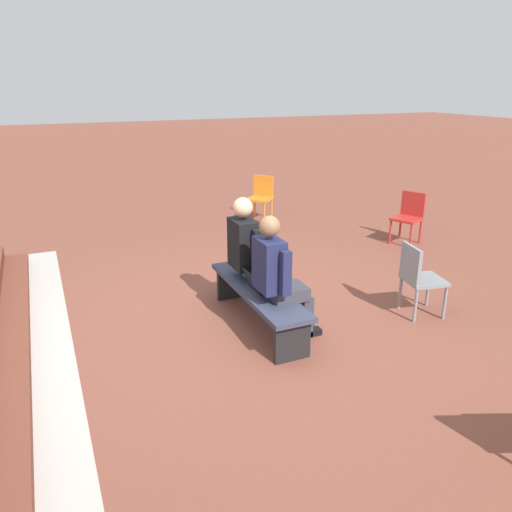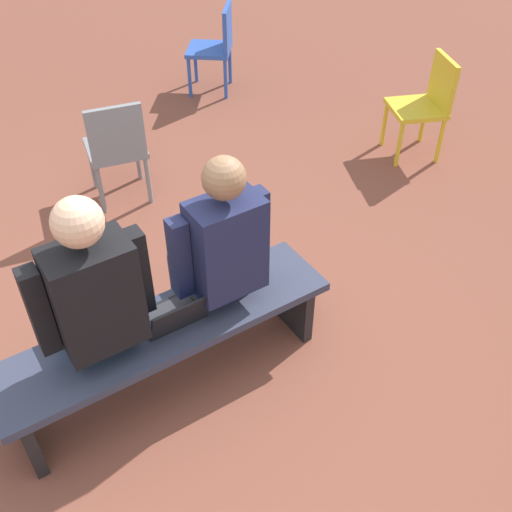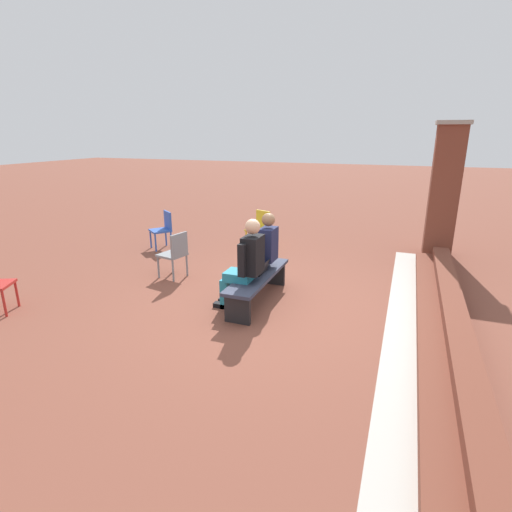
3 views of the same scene
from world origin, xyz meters
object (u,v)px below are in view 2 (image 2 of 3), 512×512
object	(u,v)px
laptop	(174,315)
plastic_chair_far_left	(426,101)
bench	(168,336)
plastic_chair_mid_courtyard	(217,44)
person_adult	(91,302)
person_student	(217,253)
plastic_chair_near_bench_right	(116,146)

from	to	relation	value
laptop	plastic_chair_far_left	bearing A→B (deg)	-159.69
bench	plastic_chair_mid_courtyard	distance (m)	3.71
plastic_chair_far_left	person_adult	bearing A→B (deg)	16.85
laptop	person_student	bearing A→B (deg)	-165.72
bench	laptop	size ratio (longest dim) A/B	5.62
person_student	person_adult	xyz separation A→B (m)	(0.68, -0.00, 0.02)
person_student	plastic_chair_mid_courtyard	bearing A→B (deg)	-119.97
person_student	plastic_chair_near_bench_right	bearing A→B (deg)	-94.23
laptop	bench	bearing A→B (deg)	-15.34
laptop	person_adult	bearing A→B (deg)	-12.50
bench	person_student	bearing A→B (deg)	-169.29
plastic_chair_far_left	plastic_chair_near_bench_right	distance (m)	2.54
bench	plastic_chair_mid_courtyard	world-z (taller)	plastic_chair_mid_courtyard
bench	person_adult	world-z (taller)	person_adult
bench	person_adult	bearing A→B (deg)	-12.11
person_student	laptop	distance (m)	0.39
bench	person_student	size ratio (longest dim) A/B	1.34
bench	person_student	world-z (taller)	person_student
plastic_chair_mid_courtyard	plastic_chair_near_bench_right	bearing A→B (deg)	38.98
laptop	plastic_chair_mid_courtyard	distance (m)	3.69
person_student	laptop	size ratio (longest dim) A/B	4.19
person_student	plastic_chair_mid_courtyard	distance (m)	3.47
person_adult	plastic_chair_near_bench_right	distance (m)	1.90
bench	person_student	distance (m)	0.51
plastic_chair_far_left	person_student	bearing A→B (deg)	21.01
person_student	plastic_chair_near_bench_right	size ratio (longest dim) A/B	1.59
laptop	plastic_chair_mid_courtyard	bearing A→B (deg)	-123.55
plastic_chair_far_left	plastic_chair_mid_courtyard	xyz separation A→B (m)	(0.83, -2.02, 0.00)
laptop	plastic_chair_mid_courtyard	world-z (taller)	plastic_chair_mid_courtyard
bench	plastic_chair_near_bench_right	world-z (taller)	plastic_chair_near_bench_right
plastic_chair_near_bench_right	person_adult	bearing A→B (deg)	64.66
person_adult	bench	bearing A→B (deg)	167.89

